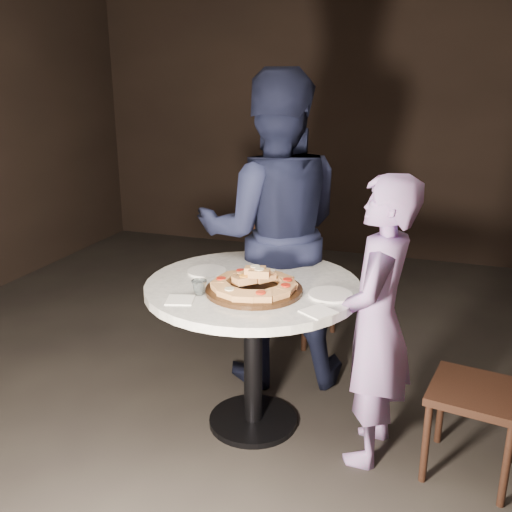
% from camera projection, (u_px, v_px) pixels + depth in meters
% --- Properties ---
extents(floor, '(7.00, 7.00, 0.00)m').
position_uv_depth(floor, '(260.00, 435.00, 3.09)').
color(floor, black).
rests_on(floor, ground).
extents(table, '(1.28, 1.28, 0.84)m').
position_uv_depth(table, '(253.00, 310.00, 2.99)').
color(table, black).
rests_on(table, ground).
extents(serving_board, '(0.60, 0.60, 0.02)m').
position_uv_depth(serving_board, '(254.00, 290.00, 2.82)').
color(serving_board, black).
rests_on(serving_board, table).
extents(focaccia_pile, '(0.42, 0.43, 0.11)m').
position_uv_depth(focaccia_pile, '(254.00, 282.00, 2.81)').
color(focaccia_pile, '#BF824A').
rests_on(focaccia_pile, serving_board).
extents(plate_left, '(0.26, 0.26, 0.01)m').
position_uv_depth(plate_left, '(207.00, 271.00, 3.10)').
color(plate_left, white).
rests_on(plate_left, table).
extents(plate_right, '(0.28, 0.28, 0.01)m').
position_uv_depth(plate_right, '(330.00, 295.00, 2.77)').
color(plate_right, white).
rests_on(plate_right, table).
extents(water_glass, '(0.08, 0.08, 0.07)m').
position_uv_depth(water_glass, '(199.00, 287.00, 2.78)').
color(water_glass, silver).
rests_on(water_glass, table).
extents(napkin_near, '(0.16, 0.16, 0.01)m').
position_uv_depth(napkin_near, '(180.00, 300.00, 2.71)').
color(napkin_near, white).
rests_on(napkin_near, table).
extents(napkin_far, '(0.18, 0.18, 0.01)m').
position_uv_depth(napkin_far, '(318.00, 312.00, 2.57)').
color(napkin_far, white).
rests_on(napkin_far, table).
extents(chair_far, '(0.58, 0.60, 0.97)m').
position_uv_depth(chair_far, '(290.00, 267.00, 4.06)').
color(chair_far, black).
rests_on(chair_far, ground).
extents(chair_right, '(0.49, 0.48, 0.88)m').
position_uv_depth(chair_right, '(499.00, 384.00, 2.62)').
color(chair_right, black).
rests_on(chair_right, ground).
extents(diner_navy, '(1.12, 0.99, 1.91)m').
position_uv_depth(diner_navy, '(273.00, 233.00, 3.45)').
color(diner_navy, black).
rests_on(diner_navy, ground).
extents(diner_teal, '(0.39, 0.55, 1.45)m').
position_uv_depth(diner_teal, '(377.00, 323.00, 2.74)').
color(diner_teal, '#866CAC').
rests_on(diner_teal, ground).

